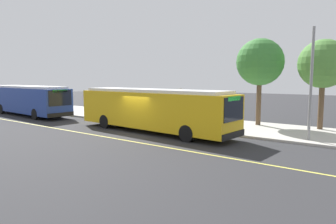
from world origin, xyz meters
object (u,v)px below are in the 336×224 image
transit_bus_main (152,109)px  waiting_bench (178,116)px  route_sign_post (181,102)px  pedestrian_commuter (168,111)px  transit_bus_second (28,99)px

transit_bus_main → waiting_bench: bearing=102.3°
route_sign_post → transit_bus_main: bearing=-105.3°
route_sign_post → pedestrian_commuter: 2.15m
transit_bus_second → pedestrian_commuter: bearing=13.2°
transit_bus_second → route_sign_post: size_ratio=4.32×
route_sign_post → pedestrian_commuter: (-1.81, 0.81, -0.84)m
transit_bus_main → pedestrian_commuter: bearing=109.4°
transit_bus_second → pedestrian_commuter: (14.80, 3.46, -0.50)m
transit_bus_second → transit_bus_main: bearing=0.7°
waiting_bench → pedestrian_commuter: bearing=-99.2°
transit_bus_main → pedestrian_commuter: size_ratio=7.46×
waiting_bench → route_sign_post: (1.63, -1.95, 1.32)m
transit_bus_second → waiting_bench: transit_bus_second is taller
transit_bus_main → waiting_bench: size_ratio=7.88×
route_sign_post → transit_bus_second: bearing=-170.9°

